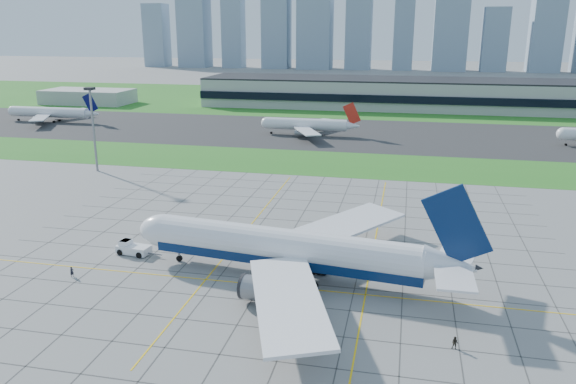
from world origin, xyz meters
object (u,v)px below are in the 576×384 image
(airliner, at_px, (288,249))
(crew_near, at_px, (72,272))
(crew_far, at_px, (455,343))
(distant_jet_0, at_px, (51,112))
(distant_jet_1, at_px, (308,124))
(light_mast, at_px, (92,119))
(pushback_tug, at_px, (132,248))

(airliner, bearing_deg, crew_near, -161.18)
(crew_far, distance_m, distant_jet_0, 236.20)
(distant_jet_0, bearing_deg, distant_jet_1, -3.80)
(light_mast, height_order, airliner, light_mast)
(light_mast, height_order, distant_jet_1, light_mast)
(airliner, height_order, distant_jet_1, airliner)
(light_mast, height_order, crew_near, light_mast)
(distant_jet_1, bearing_deg, light_mast, -126.16)
(light_mast, xyz_separation_m, crew_near, (36.31, -70.88, -15.25))
(pushback_tug, bearing_deg, crew_far, -13.21)
(light_mast, relative_size, distant_jet_0, 0.57)
(distant_jet_1, bearing_deg, pushback_tug, -94.89)
(light_mast, bearing_deg, crew_near, -62.88)
(airliner, distance_m, crew_near, 38.75)
(pushback_tug, relative_size, crew_near, 5.18)
(airliner, height_order, crew_near, airliner)
(airliner, height_order, crew_far, airliner)
(light_mast, bearing_deg, pushback_tug, -54.60)
(light_mast, xyz_separation_m, distant_jet_0, (-70.71, 80.83, -11.69))
(pushback_tug, bearing_deg, crew_near, -107.46)
(crew_near, relative_size, distant_jet_0, 0.04)
(pushback_tug, relative_size, crew_far, 5.09)
(crew_far, bearing_deg, pushback_tug, 177.79)
(pushback_tug, height_order, crew_near, pushback_tug)
(crew_near, height_order, distant_jet_0, distant_jet_0)
(crew_far, relative_size, distant_jet_1, 0.04)
(distant_jet_0, relative_size, distant_jet_1, 1.05)
(airliner, distance_m, distant_jet_0, 204.10)
(light_mast, height_order, crew_far, light_mast)
(pushback_tug, xyz_separation_m, distant_jet_1, (11.25, 131.46, 3.30))
(crew_far, xyz_separation_m, distant_jet_1, (-48.28, 153.56, 3.54))
(airliner, relative_size, distant_jet_0, 1.42)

